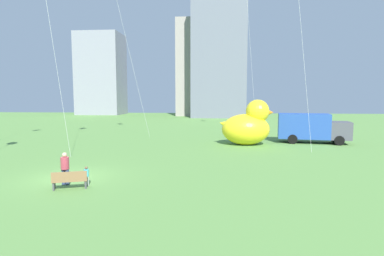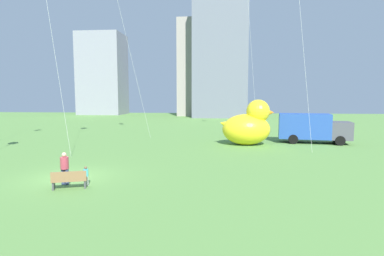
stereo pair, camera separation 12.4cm
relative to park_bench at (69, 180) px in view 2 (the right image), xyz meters
name	(u,v)px [view 2 (the right image)]	position (x,y,z in m)	size (l,w,h in m)	color
ground_plane	(69,177)	(-1.08, 2.14, -0.47)	(140.00, 140.00, 0.00)	#5D8F44
park_bench	(69,180)	(0.00, 0.00, 0.00)	(1.69, 0.93, 0.90)	olive
person_adult	(65,167)	(-0.60, 0.74, 0.45)	(0.41, 0.41, 1.68)	#38476B
person_child	(86,175)	(0.56, 0.65, 0.08)	(0.24, 0.24, 1.00)	silver
giant_inflatable_duck	(248,126)	(9.86, 15.18, 1.33)	(5.12, 3.28, 4.24)	yellow
box_truck	(312,128)	(16.14, 16.93, 0.98)	(6.85, 3.27, 2.85)	#264CA5
city_skyline	(180,64)	(-2.45, 60.29, 11.63)	(41.23, 17.75, 27.08)	gray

